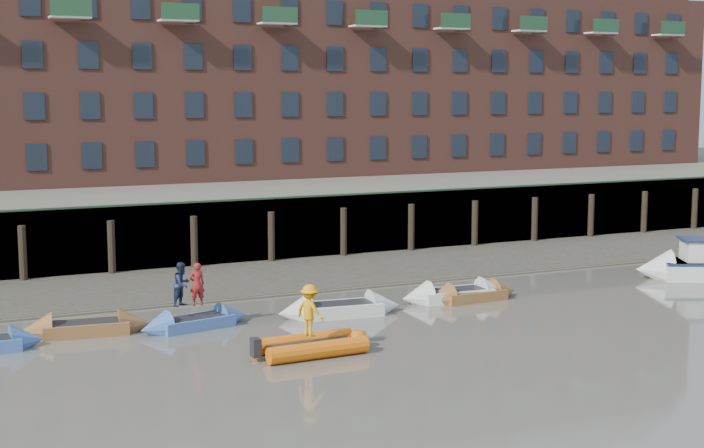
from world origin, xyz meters
TOP-DOWN VIEW (x-y plane):
  - ground at (0.00, 0.00)m, footprint 220.00×220.00m
  - foreshore at (0.00, 18.00)m, footprint 110.00×8.00m
  - mud_band at (0.00, 14.60)m, footprint 110.00×1.60m
  - river_wall at (-0.00, 22.38)m, footprint 110.00×1.23m
  - bank_terrace at (0.00, 36.00)m, footprint 110.00×28.00m
  - apartment_terrace at (-0.00, 36.99)m, footprint 80.60×15.56m
  - rowboat_2 at (-9.08, 10.71)m, footprint 4.75×1.86m
  - rowboat_3 at (-5.28, 9.95)m, footprint 4.47×2.10m
  - rowboat_4 at (0.40, 9.59)m, footprint 5.07×1.91m
  - rowboat_5 at (5.88, 10.11)m, footprint 4.89×1.71m
  - rowboat_6 at (6.52, 9.83)m, footprint 4.39×1.45m
  - rib_tender at (-2.59, 4.89)m, footprint 3.86×1.92m
  - motor_launch at (18.26, 9.62)m, footprint 6.13×4.34m
  - person_rower_a at (-5.16, 9.97)m, footprint 0.59×0.39m
  - person_rower_b at (-5.68, 10.10)m, footprint 1.01×0.98m
  - person_rib_crew at (-2.77, 4.88)m, footprint 1.05×1.28m

SIDE VIEW (x-z plane):
  - ground at x=0.00m, z-range 0.00..0.00m
  - foreshore at x=0.00m, z-range -0.25..0.25m
  - mud_band at x=0.00m, z-range -0.05..0.05m
  - rowboat_3 at x=-5.28m, z-range -0.40..0.85m
  - rowboat_6 at x=6.52m, z-range -0.41..0.85m
  - rowboat_2 at x=-9.08m, z-range -0.43..0.91m
  - rowboat_5 at x=5.88m, z-range -0.45..0.94m
  - rowboat_4 at x=0.40m, z-range -0.46..0.97m
  - rib_tender at x=-2.59m, z-range -0.04..0.62m
  - motor_launch at x=18.26m, z-range -0.59..1.83m
  - person_rib_crew at x=-2.77m, z-range 0.62..2.35m
  - river_wall at x=0.00m, z-range -0.06..3.24m
  - bank_terrace at x=0.00m, z-range 0.00..3.20m
  - person_rower_a at x=-5.16m, z-range 0.84..2.44m
  - person_rower_b at x=-5.68m, z-range 0.84..2.47m
  - apartment_terrace at x=0.00m, z-range 2.34..23.31m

